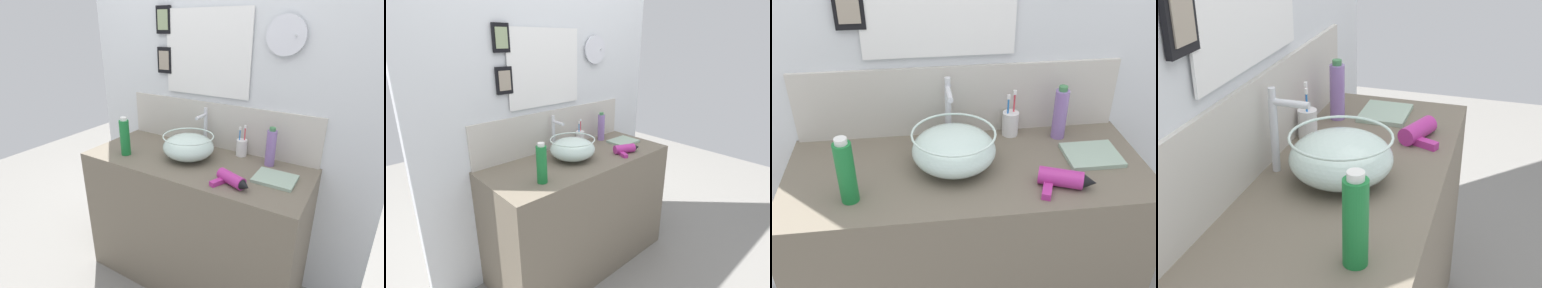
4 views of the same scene
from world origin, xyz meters
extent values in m
plane|color=gray|center=(0.00, 0.00, 0.00)|extent=(6.00, 6.00, 0.00)
cube|color=#6B6051|center=(0.00, 0.00, 0.41)|extent=(1.28, 0.53, 0.82)
cube|color=silver|center=(0.00, 0.30, 1.30)|extent=(1.90, 0.06, 2.59)
cube|color=beige|center=(0.00, 0.26, 0.97)|extent=(1.26, 0.02, 0.28)
cube|color=white|center=(-0.07, 0.26, 1.39)|extent=(0.49, 0.01, 0.43)
cube|color=white|center=(-0.07, 0.25, 1.39)|extent=(0.55, 0.01, 0.49)
cylinder|color=silver|center=(0.38, 0.25, 1.50)|extent=(0.20, 0.01, 0.20)
cylinder|color=silver|center=(0.43, 0.26, 1.50)|extent=(0.01, 0.06, 0.01)
cube|color=black|center=(-0.37, 0.25, 1.58)|extent=(0.10, 0.02, 0.16)
cube|color=gray|center=(-0.37, 0.24, 1.58)|extent=(0.07, 0.01, 0.11)
cube|color=black|center=(-0.37, 0.25, 1.34)|extent=(0.10, 0.02, 0.16)
cube|color=gray|center=(-0.37, 0.24, 1.34)|extent=(0.07, 0.01, 0.11)
ellipsoid|color=silver|center=(-0.05, 0.02, 0.89)|extent=(0.29, 0.29, 0.14)
torus|color=silver|center=(-0.05, 0.02, 0.96)|extent=(0.29, 0.29, 0.01)
torus|color=#B2B7BC|center=(-0.05, 0.02, 0.83)|extent=(0.11, 0.11, 0.01)
cylinder|color=silver|center=(-0.05, 0.22, 0.94)|extent=(0.02, 0.02, 0.23)
cylinder|color=silver|center=(-0.05, 0.16, 1.04)|extent=(0.02, 0.11, 0.02)
cylinder|color=silver|center=(-0.05, 0.22, 1.07)|extent=(0.02, 0.02, 0.03)
cylinder|color=#B22D8C|center=(0.29, -0.14, 0.86)|extent=(0.16, 0.11, 0.06)
cone|color=black|center=(0.38, -0.17, 0.86)|extent=(0.06, 0.06, 0.05)
cube|color=#B22D8C|center=(0.24, -0.17, 0.84)|extent=(0.06, 0.09, 0.02)
cylinder|color=white|center=(0.20, 0.21, 0.87)|extent=(0.06, 0.06, 0.10)
cylinder|color=#D83F4C|center=(0.21, 0.22, 0.91)|extent=(0.01, 0.01, 0.17)
cube|color=white|center=(0.21, 0.22, 1.00)|extent=(0.01, 0.01, 0.02)
cylinder|color=blue|center=(0.18, 0.21, 0.91)|extent=(0.01, 0.01, 0.15)
cube|color=white|center=(0.18, 0.21, 0.99)|extent=(0.01, 0.01, 0.02)
cylinder|color=#197233|center=(-0.40, -0.13, 0.93)|extent=(0.06, 0.06, 0.21)
cylinder|color=silver|center=(-0.40, -0.13, 1.04)|extent=(0.04, 0.04, 0.02)
cylinder|color=#8C6BB2|center=(0.38, 0.17, 0.92)|extent=(0.05, 0.05, 0.20)
cylinder|color=#3F7F4C|center=(0.38, 0.17, 1.03)|extent=(0.03, 0.03, 0.02)
cube|color=#99B29E|center=(0.46, 0.01, 0.83)|extent=(0.20, 0.17, 0.02)
camera|label=1|loc=(0.80, -1.33, 1.54)|focal=28.00mm
camera|label=2|loc=(-1.25, -1.36, 1.56)|focal=28.00mm
camera|label=3|loc=(-0.17, -1.23, 1.70)|focal=40.00mm
camera|label=4|loc=(-1.31, -0.40, 1.57)|focal=50.00mm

